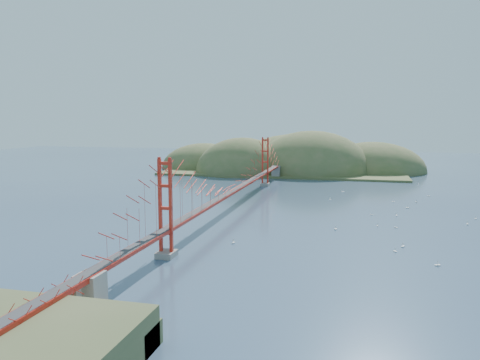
% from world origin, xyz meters
% --- Properties ---
extents(ground, '(320.00, 320.00, 0.00)m').
position_xyz_m(ground, '(0.00, 0.00, 0.00)').
color(ground, '#324964').
rests_on(ground, ground).
extents(bridge, '(2.20, 94.40, 12.00)m').
position_xyz_m(bridge, '(0.00, 0.18, 7.01)').
color(bridge, gray).
rests_on(bridge, ground).
extents(approach_viaduct, '(1.40, 12.00, 3.38)m').
position_xyz_m(approach_viaduct, '(0.00, -51.91, 2.55)').
color(approach_viaduct, red).
rests_on(approach_viaduct, ground).
extents(promontory, '(9.00, 6.00, 0.24)m').
position_xyz_m(promontory, '(0.00, -48.50, 0.12)').
color(promontory, '#59544C').
rests_on(promontory, ground).
extents(fort, '(3.70, 2.30, 1.75)m').
position_xyz_m(fort, '(0.40, -47.80, 0.67)').
color(fort, maroon).
rests_on(fort, ground).
extents(far_headlands, '(84.00, 58.00, 25.00)m').
position_xyz_m(far_headlands, '(2.21, 68.52, 0.00)').
color(far_headlands, olive).
rests_on(far_headlands, ground).
extents(sailboat_13, '(0.64, 0.60, 0.72)m').
position_xyz_m(sailboat_13, '(30.16, -25.80, 0.16)').
color(sailboat_13, white).
rests_on(sailboat_13, ground).
extents(sailboat_3, '(0.60, 0.60, 0.63)m').
position_xyz_m(sailboat_3, '(16.32, 13.74, 0.14)').
color(sailboat_3, white).
rests_on(sailboat_3, ground).
extents(sailboat_15, '(0.50, 0.52, 0.59)m').
position_xyz_m(sailboat_15, '(36.12, 42.00, 0.14)').
color(sailboat_15, white).
rests_on(sailboat_15, ground).
extents(sailboat_14, '(0.50, 0.57, 0.64)m').
position_xyz_m(sailboat_14, '(27.89, 1.06, 0.15)').
color(sailboat_14, white).
rests_on(sailboat_14, ground).
extents(sailboat_17, '(0.53, 0.47, 0.61)m').
position_xyz_m(sailboat_17, '(36.00, 23.49, 0.14)').
color(sailboat_17, white).
rests_on(sailboat_17, ground).
extents(sailboat_6, '(0.56, 0.56, 0.59)m').
position_xyz_m(sailboat_6, '(26.06, -21.22, 0.14)').
color(sailboat_6, white).
rests_on(sailboat_6, ground).
extents(sailboat_5, '(0.56, 0.61, 0.69)m').
position_xyz_m(sailboat_5, '(37.87, -3.14, 0.15)').
color(sailboat_5, white).
rests_on(sailboat_5, ground).
extents(sailboat_8, '(0.64, 0.59, 0.72)m').
position_xyz_m(sailboat_8, '(30.40, 8.62, 0.16)').
color(sailboat_8, white).
rests_on(sailboat_8, ground).
extents(sailboat_16, '(0.50, 0.50, 0.57)m').
position_xyz_m(sailboat_16, '(23.91, 0.91, 0.14)').
color(sailboat_16, white).
rests_on(sailboat_16, ground).
extents(sailboat_1, '(0.60, 0.60, 0.64)m').
position_xyz_m(sailboat_1, '(32.59, 15.12, 0.14)').
color(sailboat_1, white).
rests_on(sailboat_1, ground).
extents(sailboat_4, '(0.56, 0.56, 0.62)m').
position_xyz_m(sailboat_4, '(40.06, 1.52, 0.14)').
color(sailboat_4, white).
rests_on(sailboat_4, ground).
extents(sailboat_10, '(0.56, 0.62, 0.70)m').
position_xyz_m(sailboat_10, '(6.00, -22.18, 0.15)').
color(sailboat_10, white).
rests_on(sailboat_10, ground).
extents(sailboat_12, '(0.59, 0.47, 0.69)m').
position_xyz_m(sailboat_12, '(18.49, 25.08, 0.15)').
color(sailboat_12, white).
rests_on(sailboat_12, ground).
extents(sailboat_0, '(0.47, 0.50, 0.56)m').
position_xyz_m(sailboat_0, '(24.55, -7.51, 0.13)').
color(sailboat_0, white).
rests_on(sailboat_0, ground).
extents(sailboat_7, '(0.54, 0.48, 0.61)m').
position_xyz_m(sailboat_7, '(28.38, 14.56, 0.14)').
color(sailboat_7, white).
rests_on(sailboat_7, ground).
extents(sailboat_2, '(0.54, 0.47, 0.62)m').
position_xyz_m(sailboat_2, '(27.13, -8.03, 0.14)').
color(sailboat_2, white).
rests_on(sailboat_2, ground).
extents(sailboat_extra_0, '(0.65, 0.65, 0.69)m').
position_xyz_m(sailboat_extra_0, '(27.17, -18.74, 0.15)').
color(sailboat_extra_0, white).
rests_on(sailboat_extra_0, ground).
extents(sailboat_extra_1, '(0.66, 0.66, 0.71)m').
position_xyz_m(sailboat_extra_1, '(18.52, -11.33, 0.16)').
color(sailboat_extra_1, white).
rests_on(sailboat_extra_1, ground).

